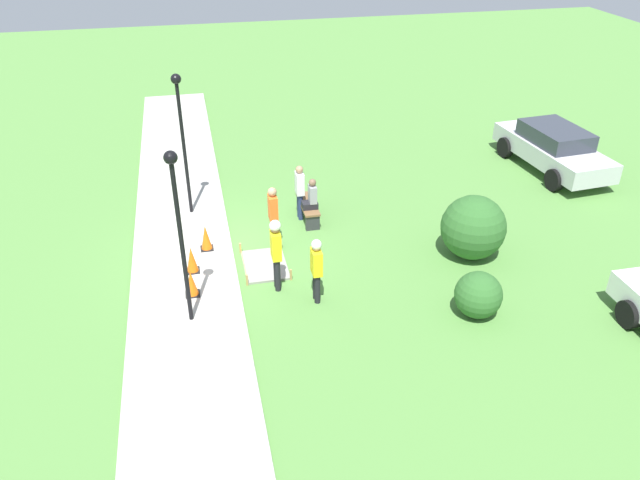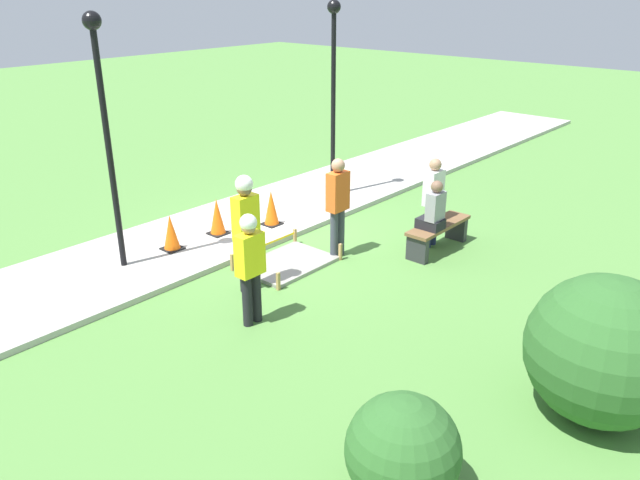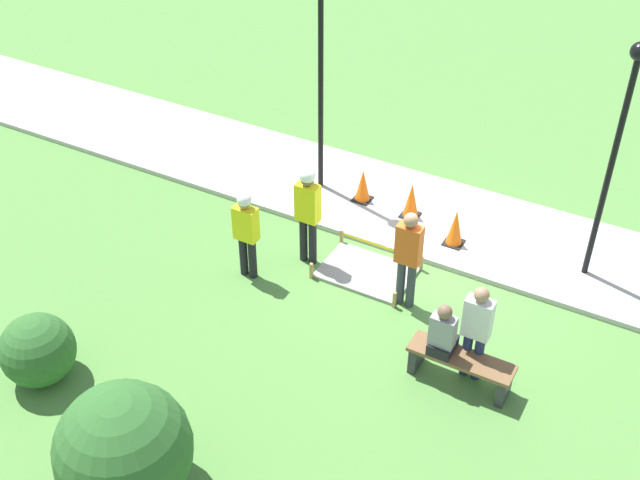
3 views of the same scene
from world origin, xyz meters
name	(u,v)px [view 1 (image 1 of 3)]	position (x,y,z in m)	size (l,w,h in m)	color
ground_plane	(233,251)	(0.00, 0.00, 0.00)	(60.00, 60.00, 0.00)	#51843D
sidewalk	(183,255)	(0.00, -1.30, 0.05)	(28.00, 2.60, 0.10)	#ADAAA3
wet_concrete_patch	(265,265)	(0.91, 0.75, 0.03)	(1.60, 1.15, 0.30)	gray
traffic_cone_near_patch	(206,238)	(-0.12, -0.67, 0.44)	(0.34, 0.34, 0.70)	black
traffic_cone_far_patch	(192,259)	(0.91, -1.08, 0.44)	(0.34, 0.34, 0.70)	black
traffic_cone_sidewalk_edge	(191,283)	(1.93, -1.13, 0.42)	(0.34, 0.34, 0.65)	black
park_bench	(308,208)	(-1.38, 2.35, 0.35)	(1.54, 0.44, 0.51)	#2D2D33
person_seated_on_bench	(311,197)	(-1.08, 2.40, 0.86)	(0.36, 0.44, 0.89)	black
worker_supervisor	(316,266)	(2.65, 1.74, 0.97)	(0.40, 0.24, 1.66)	black
worker_assistant	(276,248)	(1.96, 0.91, 1.14)	(0.40, 0.27, 1.89)	black
bystander_in_orange_shirt	(273,214)	(0.03, 1.14, 1.02)	(0.40, 0.23, 1.78)	#383D47
bystander_in_gray_shirt	(300,189)	(-1.47, 2.13, 0.94)	(0.40, 0.22, 1.66)	navy
lamppost_near	(178,215)	(2.88, -1.19, 2.74)	(0.28, 0.28, 4.06)	black
lamppost_far	(181,126)	(-2.36, -0.99, 2.77)	(0.28, 0.28, 4.11)	black
parked_car_silver	(553,148)	(-3.08, 11.13, 0.80)	(4.77, 2.29, 1.51)	#BCBCC1
shrub_rounded_near	(473,227)	(1.54, 6.15, 0.85)	(1.69, 1.69, 1.69)	#2D6028
shrub_rounded_mid	(478,295)	(3.98, 5.21, 0.54)	(1.09, 1.09, 1.09)	#2D6028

